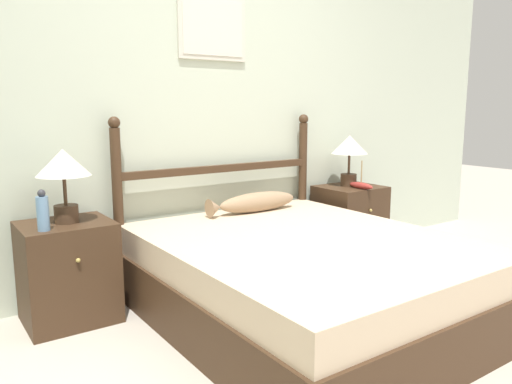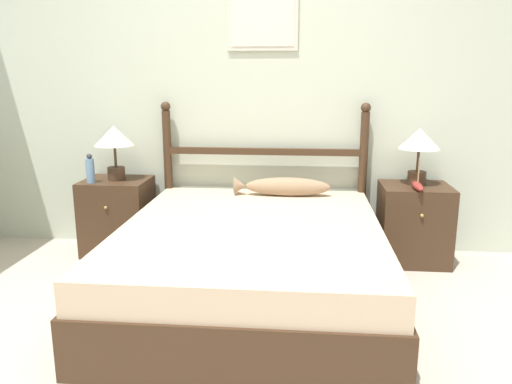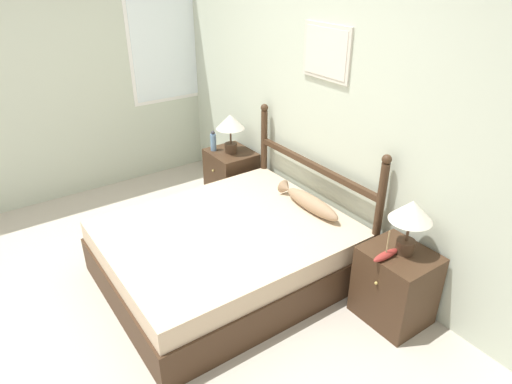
% 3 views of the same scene
% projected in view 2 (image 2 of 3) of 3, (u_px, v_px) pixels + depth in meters
% --- Properties ---
extents(ground_plane, '(16.00, 16.00, 0.00)m').
position_uv_depth(ground_plane, '(204.00, 360.00, 2.43)').
color(ground_plane, '#B7AD9E').
extents(wall_back, '(6.40, 0.08, 2.55)m').
position_uv_depth(wall_back, '(244.00, 85.00, 3.81)').
color(wall_back, beige).
rests_on(wall_back, ground_plane).
extents(bed, '(1.57, 1.91, 0.48)m').
position_uv_depth(bed, '(252.00, 262.00, 3.04)').
color(bed, '#3D2819').
rests_on(bed, ground_plane).
extents(headboard, '(1.58, 0.07, 1.15)m').
position_uv_depth(headboard, '(264.00, 170.00, 3.84)').
color(headboard, '#3D2819').
rests_on(headboard, ground_plane).
extents(nightstand_left, '(0.49, 0.45, 0.57)m').
position_uv_depth(nightstand_left, '(118.00, 216.00, 3.86)').
color(nightstand_left, '#3D2819').
rests_on(nightstand_left, ground_plane).
extents(nightstand_right, '(0.49, 0.45, 0.57)m').
position_uv_depth(nightstand_right, '(414.00, 224.00, 3.66)').
color(nightstand_right, '#3D2819').
rests_on(nightstand_right, ground_plane).
extents(table_lamp_left, '(0.29, 0.29, 0.41)m').
position_uv_depth(table_lamp_left, '(114.00, 140.00, 3.72)').
color(table_lamp_left, '#422D1E').
rests_on(table_lamp_left, nightstand_left).
extents(table_lamp_right, '(0.29, 0.29, 0.41)m').
position_uv_depth(table_lamp_right, '(419.00, 143.00, 3.55)').
color(table_lamp_right, '#422D1E').
rests_on(table_lamp_right, nightstand_right).
extents(bottle, '(0.06, 0.06, 0.22)m').
position_uv_depth(bottle, '(90.00, 170.00, 3.66)').
color(bottle, '#668CB2').
rests_on(bottle, nightstand_left).
extents(model_boat, '(0.06, 0.24, 0.22)m').
position_uv_depth(model_boat, '(418.00, 186.00, 3.46)').
color(model_boat, maroon).
rests_on(model_boat, nightstand_right).
extents(fish_pillow, '(0.71, 0.13, 0.14)m').
position_uv_depth(fish_pillow, '(283.00, 187.00, 3.67)').
color(fish_pillow, '#997A5B').
rests_on(fish_pillow, bed).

